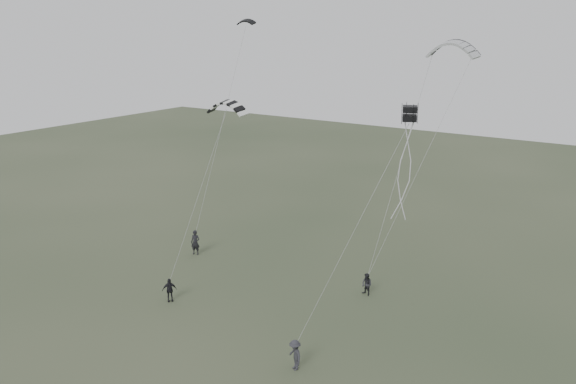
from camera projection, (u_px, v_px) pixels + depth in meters
The scene contains 9 objects.
ground at pixel (218, 312), 34.87m from camera, with size 140.00×140.00×0.00m, color #32402A.
flyer_left at pixel (195, 242), 43.60m from camera, with size 0.71×0.47×1.96m, color black.
flyer_right at pixel (367, 284), 36.94m from camera, with size 0.73×0.57×1.51m, color #25252B.
flyer_center at pixel (169, 290), 36.11m from camera, with size 0.92×0.38×1.57m, color black.
flyer_far at pixel (295, 355), 28.80m from camera, with size 1.07×0.62×1.66m, color #2C2C32.
kite_dark_small at pixel (246, 20), 44.44m from camera, with size 1.62×0.49×0.52m, color black, non-canonical shape.
kite_pale_large at pixel (453, 42), 36.72m from camera, with size 3.58×0.80×1.50m, color #AEB0B4, non-canonical shape.
kite_striped at pixel (227, 102), 38.77m from camera, with size 3.28×0.82×1.26m, color black, non-canonical shape.
kite_box at pixel (410, 114), 27.93m from camera, with size 0.70×0.70×0.74m, color black, non-canonical shape.
Camera 1 is at (20.95, -23.80, 16.91)m, focal length 35.00 mm.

